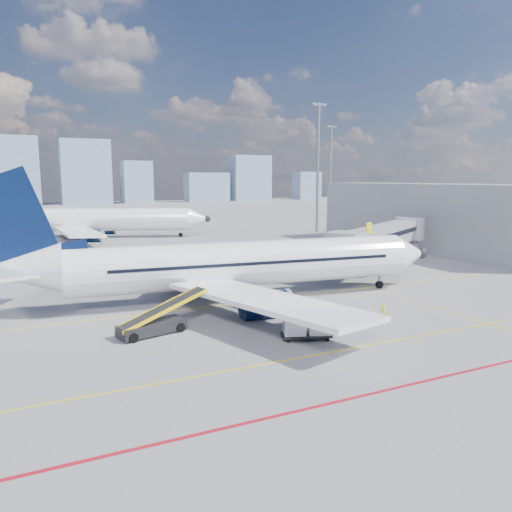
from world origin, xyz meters
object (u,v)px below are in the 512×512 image
at_px(main_aircraft, 228,265).
at_px(cargo_dolly, 306,325).
at_px(ramp_worker, 383,314).
at_px(baggage_tug, 297,317).
at_px(belt_loader, 154,324).
at_px(second_aircraft, 90,220).

relative_size(main_aircraft, cargo_dolly, 11.32).
bearing_deg(ramp_worker, baggage_tug, 69.63).
relative_size(main_aircraft, baggage_tug, 21.20).
height_order(main_aircraft, baggage_tug, main_aircraft).
height_order(cargo_dolly, ramp_worker, cargo_dolly).
bearing_deg(main_aircraft, cargo_dolly, -79.99).
xyz_separation_m(cargo_dolly, ramp_worker, (7.07, 0.50, -0.24)).
distance_m(cargo_dolly, ramp_worker, 7.09).
distance_m(main_aircraft, cargo_dolly, 12.38).
bearing_deg(belt_loader, main_aircraft, 24.11).
xyz_separation_m(main_aircraft, baggage_tug, (1.70, -9.17, -2.60)).
bearing_deg(belt_loader, cargo_dolly, -45.67).
relative_size(main_aircraft, ramp_worker, 26.86).
bearing_deg(cargo_dolly, main_aircraft, 114.28).
height_order(main_aircraft, ramp_worker, main_aircraft).
relative_size(main_aircraft, belt_loader, 5.95).
bearing_deg(main_aircraft, belt_loader, -135.08).
distance_m(main_aircraft, belt_loader, 10.94).
relative_size(baggage_tug, cargo_dolly, 0.53).
height_order(main_aircraft, belt_loader, main_aircraft).
bearing_deg(belt_loader, second_aircraft, 72.08).
xyz_separation_m(second_aircraft, belt_loader, (-4.25, -61.73, -2.50)).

